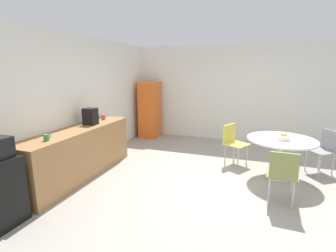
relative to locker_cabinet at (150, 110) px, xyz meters
The scene contains 13 objects.
ground_plane 3.69m from the locker_cabinet, 135.00° to the right, with size 6.00×6.00×0.00m, color #9E998E.
wall_back 2.64m from the locker_cabinet, 169.99° to the left, with size 6.00×0.10×2.60m, color white.
wall_side_right 2.64m from the locker_cabinet, 79.99° to the right, with size 0.10×6.00×2.60m, color white.
counter_block 3.07m from the locker_cabinet, behind, with size 2.54×0.60×0.90m, color #9E7042.
locker_cabinet is the anchor object (origin of this frame).
round_table 3.90m from the locker_cabinet, 119.74° to the right, with size 1.18×1.18×0.74m.
chair_yellow 2.90m from the locker_cabinet, 119.89° to the right, with size 0.57×0.57×0.83m.
chair_olive 4.45m from the locker_cabinet, 131.34° to the right, with size 0.44×0.44×0.83m.
chair_gray 4.43m from the locker_cabinet, 107.89° to the right, with size 0.58×0.58×0.83m.
fruit_bowl 3.94m from the locker_cabinet, 120.31° to the right, with size 0.22×0.22×0.11m.
mug_white 3.83m from the locker_cabinet, behind, with size 0.13×0.08×0.09m.
mug_green 2.15m from the locker_cabinet, behind, with size 0.13×0.08×0.09m.
coffee_maker 2.66m from the locker_cabinet, behind, with size 0.20×0.24×0.32m, color black.
Camera 1 is at (-4.08, -0.35, 1.94)m, focal length 26.77 mm.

